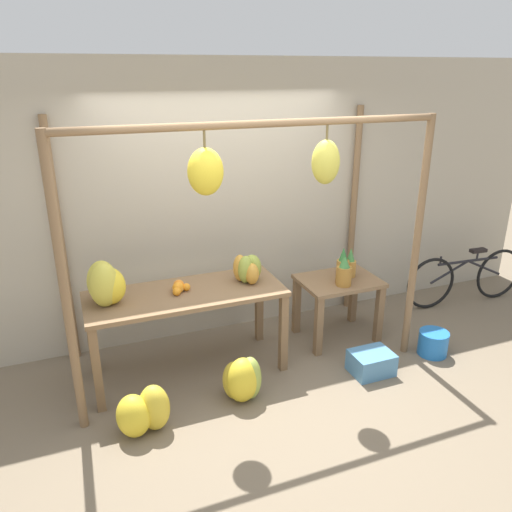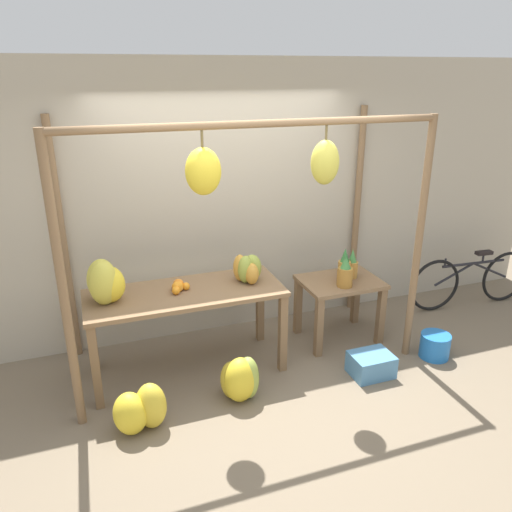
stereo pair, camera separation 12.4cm
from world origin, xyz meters
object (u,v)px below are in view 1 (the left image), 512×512
at_px(blue_bucket, 433,343).
at_px(papaya_pile, 247,269).
at_px(banana_pile_on_table, 105,284).
at_px(parked_bicycle, 466,277).
at_px(banana_pile_ground_right, 242,379).
at_px(pineapple_cluster, 344,269).
at_px(orange_pile, 179,287).
at_px(banana_pile_ground_left, 144,412).
at_px(fruit_crate_white, 371,363).

bearing_deg(blue_bucket, papaya_pile, 160.42).
bearing_deg(banana_pile_on_table, parked_bicycle, 2.78).
relative_size(banana_pile_on_table, papaya_pile, 1.37).
distance_m(banana_pile_ground_right, papaya_pile, 1.00).
bearing_deg(pineapple_cluster, parked_bicycle, 6.54).
bearing_deg(banana_pile_on_table, pineapple_cluster, -0.23).
relative_size(banana_pile_on_table, pineapple_cluster, 1.21).
height_order(banana_pile_on_table, orange_pile, banana_pile_on_table).
height_order(banana_pile_ground_left, banana_pile_ground_right, banana_pile_ground_right).
bearing_deg(fruit_crate_white, banana_pile_ground_left, -178.70).
distance_m(orange_pile, parked_bicycle, 3.56).
bearing_deg(pineapple_cluster, banana_pile_ground_left, -161.92).
distance_m(banana_pile_ground_left, parked_bicycle, 4.11).
distance_m(orange_pile, blue_bucket, 2.58).
xyz_separation_m(banana_pile_ground_right, fruit_crate_white, (1.26, -0.07, -0.09)).
xyz_separation_m(orange_pile, blue_bucket, (2.39, -0.62, -0.74)).
xyz_separation_m(orange_pile, banana_pile_ground_left, (-0.49, -0.73, -0.67)).
relative_size(fruit_crate_white, blue_bucket, 1.32).
bearing_deg(orange_pile, parked_bicycle, 3.09).
distance_m(pineapple_cluster, papaya_pile, 1.05).
height_order(banana_pile_ground_left, parked_bicycle, parked_bicycle).
bearing_deg(banana_pile_on_table, orange_pile, 1.01).
height_order(banana_pile_on_table, papaya_pile, banana_pile_on_table).
bearing_deg(banana_pile_ground_right, parked_bicycle, 14.34).
distance_m(pineapple_cluster, fruit_crate_white, 0.96).
bearing_deg(banana_pile_ground_right, orange_pile, 121.01).
relative_size(banana_pile_ground_right, fruit_crate_white, 1.07).
height_order(orange_pile, parked_bicycle, orange_pile).
xyz_separation_m(pineapple_cluster, blue_bucket, (0.70, -0.60, -0.67)).
bearing_deg(banana_pile_ground_right, papaya_pile, 65.39).
distance_m(banana_pile_on_table, fruit_crate_white, 2.51).
bearing_deg(blue_bucket, pineapple_cluster, 139.31).
relative_size(banana_pile_ground_left, papaya_pile, 1.73).
relative_size(banana_pile_ground_left, parked_bicycle, 0.32).
height_order(parked_bicycle, papaya_pile, papaya_pile).
xyz_separation_m(banana_pile_ground_left, fruit_crate_white, (2.12, 0.05, -0.08)).
distance_m(fruit_crate_white, papaya_pile, 1.45).
bearing_deg(parked_bicycle, banana_pile_ground_left, -167.08).
relative_size(banana_pile_on_table, banana_pile_ground_right, 1.00).
bearing_deg(fruit_crate_white, banana_pile_ground_right, 176.99).
height_order(orange_pile, banana_pile_ground_left, orange_pile).
height_order(banana_pile_ground_right, fruit_crate_white, banana_pile_ground_right).
bearing_deg(banana_pile_ground_right, banana_pile_ground_left, -172.42).
distance_m(banana_pile_ground_left, fruit_crate_white, 2.12).
relative_size(banana_pile_on_table, parked_bicycle, 0.25).
bearing_deg(papaya_pile, banana_pile_on_table, -179.80).
bearing_deg(pineapple_cluster, banana_pile_ground_right, -155.64).
distance_m(blue_bucket, parked_bicycle, 1.41).
xyz_separation_m(blue_bucket, parked_bicycle, (1.13, 0.81, 0.21)).
distance_m(banana_pile_on_table, parked_bicycle, 4.20).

